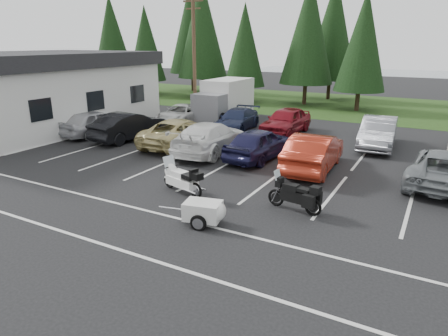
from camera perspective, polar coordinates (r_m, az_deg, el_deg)
ground at (r=15.81m, az=2.88°, el=-3.08°), size 120.00×120.00×0.00m
grass_strip at (r=38.28m, az=19.08°, el=8.28°), size 80.00×16.00×0.01m
lake_water at (r=68.59m, az=27.27°, el=11.04°), size 70.00×50.00×0.02m
building at (r=30.11m, az=-26.08°, el=9.89°), size 10.60×15.60×4.90m
utility_pole at (r=30.20m, az=-4.29°, el=15.89°), size 1.60×0.26×9.00m
box_truck at (r=29.87m, az=-0.35°, el=9.66°), size 2.40×5.60×2.90m
stall_markings at (r=17.52m, az=5.76°, el=-1.03°), size 32.00×16.00×0.01m
conifer_0 at (r=49.69m, az=-15.78°, el=17.74°), size 4.58×4.58×10.66m
conifer_1 at (r=44.72m, az=-11.11°, el=17.06°), size 3.96×3.96×9.22m
conifer_2 at (r=42.54m, az=-3.16°, el=19.43°), size 5.10×5.10×11.89m
conifer_3 at (r=38.63m, az=2.99°, el=17.13°), size 3.87×3.87×9.02m
conifer_4 at (r=37.99m, az=11.98°, el=18.69°), size 4.80×4.80×11.17m
conifer_5 at (r=35.50m, az=19.27°, el=16.76°), size 4.14×4.14×9.63m
conifer_back_a at (r=48.24m, az=-4.65°, el=19.47°), size 5.28×5.28×12.30m
conifer_back_b at (r=42.15m, az=15.34°, el=18.65°), size 4.97×4.97×11.58m
car_near_0 at (r=26.14m, az=-17.89°, el=6.21°), size 2.10×4.73×1.58m
car_near_1 at (r=24.42m, az=-13.37°, el=5.88°), size 2.19×5.08×1.63m
car_near_2 at (r=22.39m, az=-6.20°, el=5.10°), size 2.77×5.63×1.54m
car_near_3 at (r=20.85m, az=-1.97°, el=4.37°), size 2.63×5.69×1.61m
car_near_4 at (r=19.77m, az=5.02°, el=3.51°), size 2.24×4.75×1.57m
car_near_5 at (r=18.42m, az=12.71°, el=2.25°), size 2.05×5.16×1.67m
car_near_6 at (r=18.30m, az=29.04°, el=-0.01°), size 2.88×5.49×1.47m
car_far_0 at (r=28.77m, az=-6.14°, el=7.67°), size 2.58×4.93×1.32m
car_far_1 at (r=26.33m, az=1.81°, el=6.90°), size 2.36×4.90×1.38m
car_far_2 at (r=25.58m, az=8.81°, el=6.68°), size 2.19×4.92×1.64m
car_far_3 at (r=23.52m, az=21.17°, el=4.74°), size 2.07×5.09×1.64m
touring_motorcycle at (r=15.30m, az=-6.05°, el=-1.19°), size 2.55×1.38×1.35m
cargo_trailer at (r=12.76m, az=-3.04°, el=-6.44°), size 1.84×1.28×0.77m
adventure_motorcycle at (r=13.83m, az=10.03°, el=-3.41°), size 2.33×1.10×1.37m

